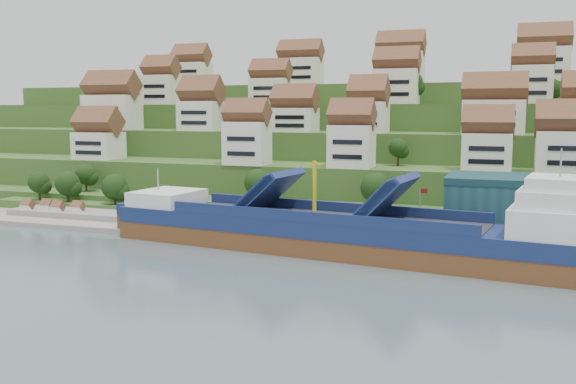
% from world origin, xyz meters
% --- Properties ---
extents(ground, '(300.00, 300.00, 0.00)m').
position_xyz_m(ground, '(0.00, 0.00, 0.00)').
color(ground, slate).
rests_on(ground, ground).
extents(quay, '(180.00, 14.00, 2.20)m').
position_xyz_m(quay, '(20.00, 15.00, 1.10)').
color(quay, gray).
rests_on(quay, ground).
extents(pebble_beach, '(45.00, 20.00, 1.00)m').
position_xyz_m(pebble_beach, '(-58.00, 12.00, 0.50)').
color(pebble_beach, gray).
rests_on(pebble_beach, ground).
extents(hillside, '(260.00, 128.00, 31.00)m').
position_xyz_m(hillside, '(0.00, 103.55, 10.66)').
color(hillside, '#2D4C1E').
rests_on(hillside, ground).
extents(hillside_village, '(157.28, 64.83, 29.11)m').
position_xyz_m(hillside_village, '(4.05, 61.07, 24.78)').
color(hillside_village, white).
rests_on(hillside_village, ground).
extents(hillside_trees, '(141.46, 60.33, 30.25)m').
position_xyz_m(hillside_trees, '(-12.06, 40.83, 15.19)').
color(hillside_trees, '#1C3913').
rests_on(hillside_trees, ground).
extents(flagpole, '(1.28, 0.16, 8.00)m').
position_xyz_m(flagpole, '(18.11, 10.00, 6.88)').
color(flagpole, gray).
rests_on(flagpole, quay).
extents(beach_huts, '(14.40, 3.70, 2.20)m').
position_xyz_m(beach_huts, '(-60.00, 10.75, 2.10)').
color(beach_huts, white).
rests_on(beach_huts, pebble_beach).
extents(cargo_ship, '(82.68, 22.71, 18.18)m').
position_xyz_m(cargo_ship, '(8.17, 0.22, 3.43)').
color(cargo_ship, brown).
rests_on(cargo_ship, ground).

